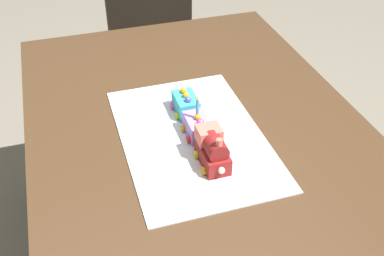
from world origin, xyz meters
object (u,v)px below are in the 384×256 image
object	(u,v)px
chair	(146,45)
cake_car_tanker_lavender	(198,127)
cake_locomotive	(213,149)
birthday_candle	(197,105)
dining_table	(196,148)
cake_car_hopper_turquoise	(186,104)

from	to	relation	value
chair	cake_car_tanker_lavender	bearing A→B (deg)	82.90
cake_locomotive	birthday_candle	xyz separation A→B (m)	(0.13, 0.00, 0.05)
dining_table	cake_locomotive	distance (m)	0.25
chair	birthday_candle	size ratio (longest dim) A/B	13.95
dining_table	cake_car_hopper_turquoise	xyz separation A→B (m)	(0.05, 0.02, 0.14)
cake_locomotive	cake_car_hopper_turquoise	size ratio (longest dim) A/B	1.40
cake_locomotive	cake_car_hopper_turquoise	distance (m)	0.25
dining_table	birthday_candle	size ratio (longest dim) A/B	22.71
chair	cake_car_hopper_turquoise	xyz separation A→B (m)	(-0.98, 0.08, 0.30)
cake_car_tanker_lavender	cake_car_hopper_turquoise	bearing A→B (deg)	0.00
dining_table	chair	world-z (taller)	chair
birthday_candle	chair	bearing A→B (deg)	-4.25
cake_car_hopper_turquoise	birthday_candle	bearing A→B (deg)	-180.00
cake_locomotive	chair	bearing A→B (deg)	-3.79
cake_car_hopper_turquoise	cake_car_tanker_lavender	bearing A→B (deg)	180.00
cake_locomotive	cake_car_hopper_turquoise	bearing A→B (deg)	0.00
chair	cake_car_hopper_turquoise	size ratio (longest dim) A/B	8.60
cake_car_tanker_lavender	cake_car_hopper_turquoise	distance (m)	0.12
cake_locomotive	cake_car_tanker_lavender	bearing A→B (deg)	0.00
cake_car_tanker_lavender	cake_car_hopper_turquoise	world-z (taller)	same
cake_car_hopper_turquoise	birthday_candle	size ratio (longest dim) A/B	1.62
dining_table	chair	distance (m)	1.05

